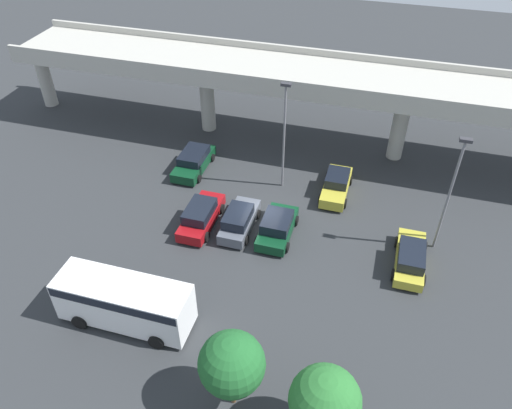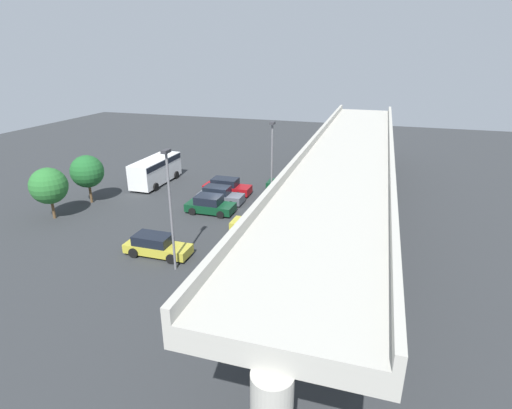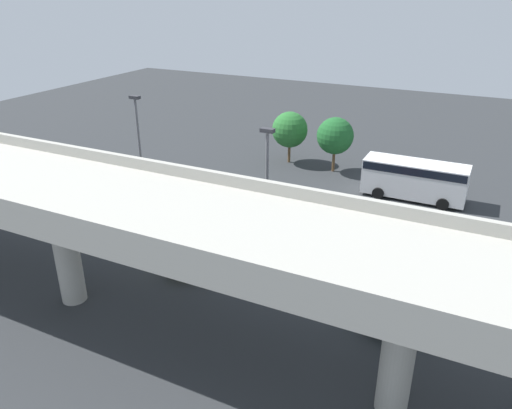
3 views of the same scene
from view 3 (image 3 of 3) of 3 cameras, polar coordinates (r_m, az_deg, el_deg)
The scene contains 13 objects.
ground_plane at distance 31.71m, azimuth 5.17°, elevation -4.08°, with size 103.82×103.82×0.00m, color #2D3033.
highway_overpass at distance 20.17m, azimuth -5.94°, elevation -3.04°, with size 49.68×6.61×7.05m.
parked_car_0 at distance 25.77m, azimuth 15.93°, elevation -10.36°, with size 2.22×4.86×1.55m.
parked_car_1 at distance 31.39m, azimuth 12.91°, elevation -3.34°, with size 2.07×4.88×1.66m.
parked_car_2 at distance 31.74m, azimuth 8.16°, elevation -2.63°, with size 2.00×4.44×1.65m.
parked_car_3 at distance 32.44m, azimuth 3.72°, elevation -1.84°, with size 2.23×4.40×1.63m.
parked_car_4 at distance 29.20m, azimuth -6.24°, elevation -5.07°, with size 2.00×4.68×1.65m.
parked_car_5 at distance 36.67m, azimuth -8.57°, elevation 1.05°, with size 1.98×4.84×1.54m.
shuttle_bus at distance 38.84m, azimuth 17.68°, elevation 3.00°, with size 7.45×2.70×2.84m.
lamp_post_near_aisle at distance 25.76m, azimuth 1.25°, elevation 1.18°, with size 0.70×0.35×8.39m.
lamp_post_mid_lot at distance 34.45m, azimuth -13.16°, elevation 6.41°, with size 0.70×0.35×8.26m.
tree_front_left at distance 42.66m, azimuth 9.04°, elevation 7.75°, with size 3.10×3.10×4.69m.
tree_front_right at distance 44.56m, azimuth 3.88°, elevation 8.52°, with size 3.16×3.16×4.59m.
Camera 3 is at (-9.78, 26.22, 14.91)m, focal length 35.00 mm.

